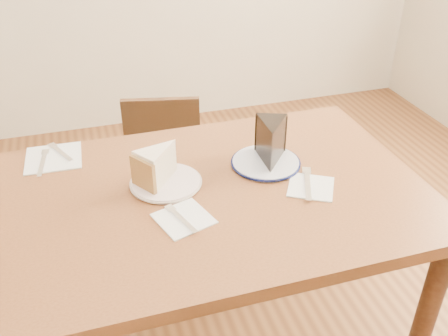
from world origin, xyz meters
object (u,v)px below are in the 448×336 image
carrot_cake (161,165)px  plate_cream (166,183)px  table (215,217)px  chair_far (164,184)px  plate_navy (266,163)px  chocolate_cake (271,144)px

carrot_cake → plate_cream: bearing=-5.6°
table → chair_far: 0.62m
table → plate_cream: plate_cream is taller
chair_far → plate_cream: (-0.07, -0.50, 0.34)m
table → plate_cream: size_ratio=6.06×
plate_navy → carrot_cake: carrot_cake is taller
plate_cream → chocolate_cake: size_ratio=1.49×
table → carrot_cake: size_ratio=9.61×
table → plate_navy: 0.23m
chair_far → carrot_cake: bearing=93.1°
table → carrot_cake: 0.22m
table → plate_navy: size_ratio=5.90×
plate_cream → chair_far: bearing=81.7°
plate_cream → plate_navy: 0.32m
plate_cream → carrot_cake: (-0.01, 0.02, 0.05)m
chair_far → chocolate_cake: size_ratio=5.57×
carrot_cake → table: bearing=25.3°
plate_navy → carrot_cake: 0.33m
table → carrot_cake: (-0.13, 0.08, 0.16)m
chair_far → plate_navy: plate_navy is taller
plate_navy → chocolate_cake: (0.01, -0.01, 0.06)m
carrot_cake → chocolate_cake: chocolate_cake is taller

